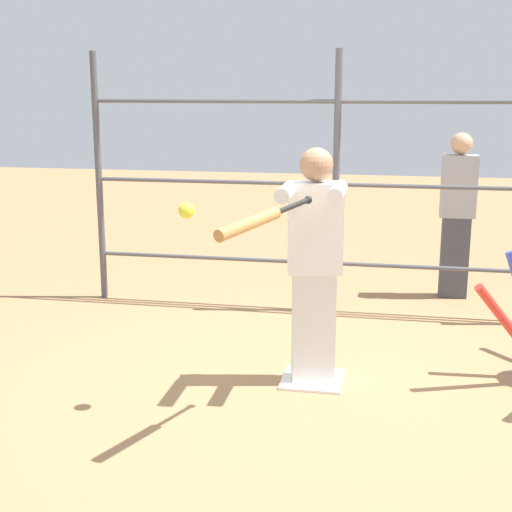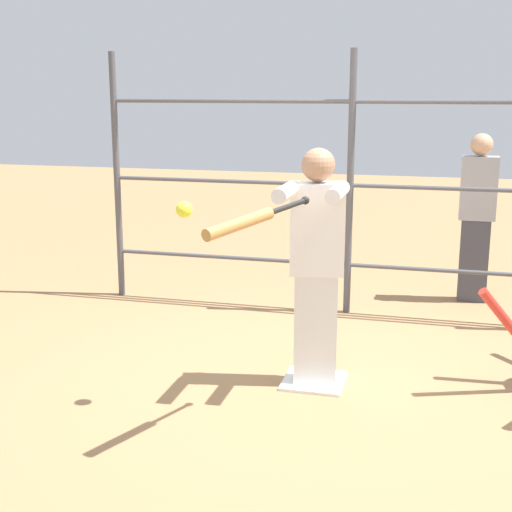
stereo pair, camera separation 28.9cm
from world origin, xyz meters
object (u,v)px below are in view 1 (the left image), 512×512
(baseball_bat_swinging, at_px, (257,221))
(bystander_behind_fence, at_px, (457,213))
(softball_in_flight, at_px, (187,210))
(batter, at_px, (314,260))

(baseball_bat_swinging, height_order, bystander_behind_fence, bystander_behind_fence)
(baseball_bat_swinging, bearing_deg, softball_in_flight, -33.35)
(baseball_bat_swinging, xyz_separation_m, bystander_behind_fence, (-1.28, -3.11, -0.44))
(batter, distance_m, bystander_behind_fence, 2.50)
(baseball_bat_swinging, height_order, softball_in_flight, baseball_bat_swinging)
(batter, xyz_separation_m, baseball_bat_swinging, (0.21, 0.85, 0.40))
(batter, distance_m, baseball_bat_swinging, 0.97)
(batter, bearing_deg, baseball_bat_swinging, 76.05)
(softball_in_flight, bearing_deg, baseball_bat_swinging, 146.65)
(batter, bearing_deg, softball_in_flight, 38.64)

